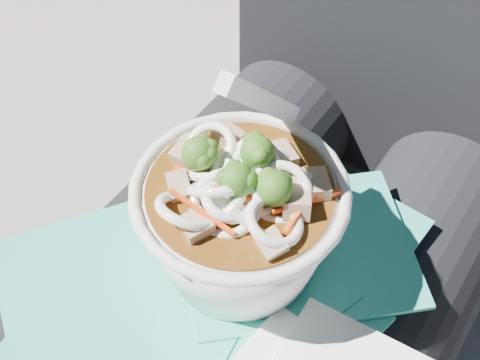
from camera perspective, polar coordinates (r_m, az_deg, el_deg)
The scene contains 5 objects.
stone_ledge at distance 0.95m, azimuth 6.00°, elevation -12.53°, with size 1.00×0.50×0.42m, color slate.
lap at distance 0.63m, azimuth 1.27°, elevation -10.46°, with size 0.35×0.48×0.15m.
person_body at distance 0.65m, azimuth 5.73°, elevation -3.11°, with size 0.34×0.94×0.98m.
plastic_bag at distance 0.53m, azimuth -3.09°, elevation -10.48°, with size 0.34×0.37×0.02m.
udon_bowl at distance 0.50m, azimuth 0.03°, elevation -3.01°, with size 0.20×0.20×0.20m.
Camera 1 is at (0.16, -0.27, 1.04)m, focal length 50.00 mm.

